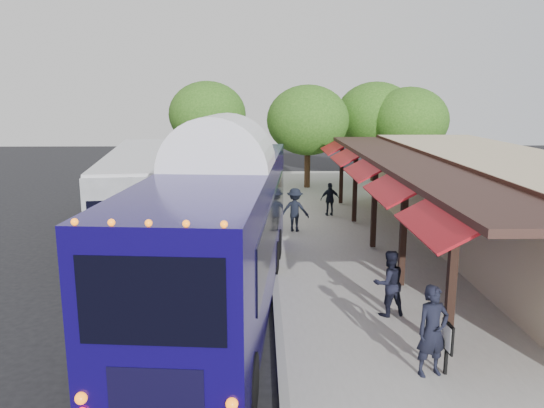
% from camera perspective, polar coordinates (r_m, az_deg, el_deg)
% --- Properties ---
extents(ground, '(90.00, 90.00, 0.00)m').
position_cam_1_polar(ground, '(15.98, 0.21, -9.52)').
color(ground, black).
rests_on(ground, ground).
extents(sidewalk, '(10.00, 40.00, 0.15)m').
position_cam_1_polar(sidewalk, '(20.45, 14.11, -4.85)').
color(sidewalk, '#9E9B93').
rests_on(sidewalk, ground).
extents(curb, '(0.20, 40.00, 0.16)m').
position_cam_1_polar(curb, '(19.74, 0.05, -5.09)').
color(curb, gray).
rests_on(curb, ground).
extents(station_shelter, '(8.15, 20.00, 3.60)m').
position_cam_1_polar(station_shelter, '(21.19, 23.20, 0.06)').
color(station_shelter, '#C6AF8A').
rests_on(station_shelter, ground).
extents(coach_bus, '(3.90, 13.28, 4.19)m').
position_cam_1_polar(coach_bus, '(14.44, -5.46, -2.52)').
color(coach_bus, '#100651').
rests_on(coach_bus, ground).
extents(city_bus, '(4.55, 13.10, 3.45)m').
position_cam_1_polar(city_bus, '(22.92, -13.46, 1.67)').
color(city_bus, gray).
rests_on(city_bus, ground).
extents(ped_a, '(0.80, 0.63, 1.91)m').
position_cam_1_polar(ped_a, '(11.48, 16.87, -12.93)').
color(ped_a, black).
rests_on(ped_a, sidewalk).
extents(ped_b, '(0.98, 0.84, 1.74)m').
position_cam_1_polar(ped_b, '(14.13, 12.46, -8.30)').
color(ped_b, black).
rests_on(ped_b, sidewalk).
extents(ped_c, '(0.95, 0.47, 1.56)m').
position_cam_1_polar(ped_c, '(25.09, 6.27, 0.51)').
color(ped_c, black).
rests_on(ped_c, sidewalk).
extents(ped_d, '(1.30, 0.94, 1.82)m').
position_cam_1_polar(ped_d, '(22.08, 2.48, -0.63)').
color(ped_d, black).
rests_on(ped_d, sidewalk).
extents(sign_board, '(0.09, 0.52, 1.13)m').
position_cam_1_polar(sign_board, '(11.66, 18.33, -13.66)').
color(sign_board, black).
rests_on(sign_board, sidewalk).
extents(tree_left, '(4.96, 4.96, 6.34)m').
position_cam_1_polar(tree_left, '(32.27, 3.88, 8.97)').
color(tree_left, '#382314').
rests_on(tree_left, ground).
extents(tree_mid, '(5.13, 5.13, 6.57)m').
position_cam_1_polar(tree_mid, '(35.41, 11.06, 9.28)').
color(tree_mid, '#382314').
rests_on(tree_mid, ground).
extents(tree_right, '(4.87, 4.87, 6.23)m').
position_cam_1_polar(tree_right, '(34.36, 14.51, 8.67)').
color(tree_right, '#382314').
rests_on(tree_right, ground).
extents(tree_far, '(5.19, 5.19, 6.64)m').
position_cam_1_polar(tree_far, '(36.46, -6.96, 9.55)').
color(tree_far, '#382314').
rests_on(tree_far, ground).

